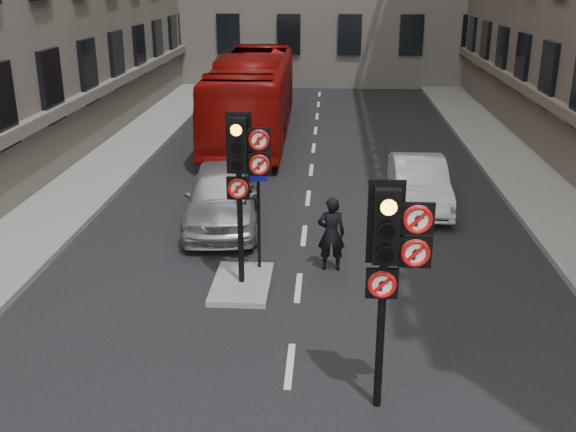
# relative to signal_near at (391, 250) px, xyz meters

# --- Properties ---
(pavement_left) EXTENTS (3.00, 50.00, 0.16)m
(pavement_left) POSITION_rel_signal_near_xyz_m (-8.69, 11.01, -2.50)
(pavement_left) COLOR gray
(pavement_left) RESTS_ON ground
(pavement_right) EXTENTS (3.00, 50.00, 0.16)m
(pavement_right) POSITION_rel_signal_near_xyz_m (5.71, 11.01, -2.50)
(pavement_right) COLOR gray
(pavement_right) RESTS_ON ground
(centre_island) EXTENTS (1.20, 2.00, 0.12)m
(centre_island) POSITION_rel_signal_near_xyz_m (-2.69, 4.01, -2.52)
(centre_island) COLOR gray
(centre_island) RESTS_ON ground
(signal_near) EXTENTS (0.91, 0.40, 3.58)m
(signal_near) POSITION_rel_signal_near_xyz_m (0.00, 0.00, 0.00)
(signal_near) COLOR black
(signal_near) RESTS_ON ground
(signal_far) EXTENTS (0.91, 0.40, 3.58)m
(signal_far) POSITION_rel_signal_near_xyz_m (-2.60, 4.00, 0.12)
(signal_far) COLOR black
(signal_far) RESTS_ON centre_island
(car_silver) EXTENTS (2.34, 4.81, 1.58)m
(car_silver) POSITION_rel_signal_near_xyz_m (-3.65, 7.68, -1.79)
(car_silver) COLOR #A5A8AD
(car_silver) RESTS_ON ground
(car_white) EXTENTS (1.44, 4.14, 1.36)m
(car_white) POSITION_rel_signal_near_xyz_m (1.64, 9.50, -1.90)
(car_white) COLOR silver
(car_white) RESTS_ON ground
(car_pink) EXTENTS (1.96, 4.41, 1.26)m
(car_pink) POSITION_rel_signal_near_xyz_m (-3.76, 14.67, -1.95)
(car_pink) COLOR #E24289
(car_pink) RESTS_ON ground
(bus_red) EXTENTS (2.96, 11.76, 3.26)m
(bus_red) POSITION_rel_signal_near_xyz_m (-3.99, 17.86, -0.95)
(bus_red) COLOR #940D0A
(bus_red) RESTS_ON ground
(motorcycle) EXTENTS (0.70, 1.95, 1.15)m
(motorcycle) POSITION_rel_signal_near_xyz_m (-2.89, 7.10, -2.01)
(motorcycle) COLOR black
(motorcycle) RESTS_ON ground
(motorcyclist) EXTENTS (0.64, 0.44, 1.70)m
(motorcyclist) POSITION_rel_signal_near_xyz_m (-0.81, 5.01, -1.73)
(motorcyclist) COLOR black
(motorcyclist) RESTS_ON ground
(info_sign) EXTENTS (0.40, 0.16, 2.32)m
(info_sign) POSITION_rel_signal_near_xyz_m (-2.39, 4.74, -0.97)
(info_sign) COLOR black
(info_sign) RESTS_ON centre_island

